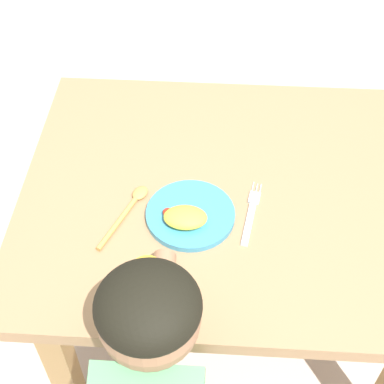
# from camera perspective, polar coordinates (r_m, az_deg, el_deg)

# --- Properties ---
(ground_plane) EXTENTS (8.00, 8.00, 0.00)m
(ground_plane) POSITION_cam_1_polar(r_m,az_deg,el_deg) (1.99, 3.28, -12.82)
(ground_plane) COLOR beige
(dining_table) EXTENTS (1.08, 0.86, 0.67)m
(dining_table) POSITION_cam_1_polar(r_m,az_deg,el_deg) (1.51, 4.20, -2.05)
(dining_table) COLOR #9F7954
(dining_table) RESTS_ON ground_plane
(plate) EXTENTS (0.21, 0.21, 0.05)m
(plate) POSITION_cam_1_polar(r_m,az_deg,el_deg) (1.36, -0.36, -2.33)
(plate) COLOR #3C93BF
(plate) RESTS_ON dining_table
(fork) EXTENTS (0.05, 0.20, 0.01)m
(fork) POSITION_cam_1_polar(r_m,az_deg,el_deg) (1.39, 5.88, -2.19)
(fork) COLOR silver
(fork) RESTS_ON dining_table
(spoon) EXTENTS (0.11, 0.21, 0.01)m
(spoon) POSITION_cam_1_polar(r_m,az_deg,el_deg) (1.39, -6.41, -1.73)
(spoon) COLOR tan
(spoon) RESTS_ON dining_table
(drinking_cup) EXTENTS (0.07, 0.07, 0.11)m
(drinking_cup) POSITION_cam_1_polar(r_m,az_deg,el_deg) (1.21, -4.40, -8.99)
(drinking_cup) COLOR gold
(drinking_cup) RESTS_ON dining_table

